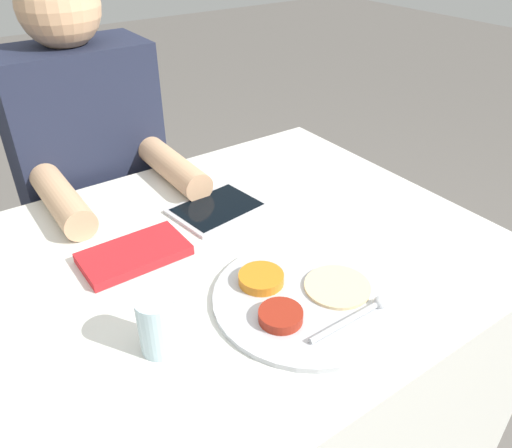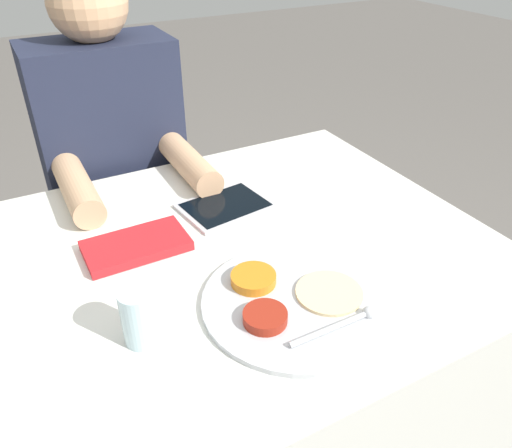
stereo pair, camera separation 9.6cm
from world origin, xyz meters
name	(u,v)px [view 1 (the left image)]	position (x,y,z in m)	size (l,w,h in m)	color
dining_table	(235,378)	(0.00, 0.00, 0.38)	(1.04, 0.84, 0.76)	silver
thali_tray	(303,297)	(0.02, -0.20, 0.77)	(0.33, 0.33, 0.03)	#B7BABF
red_notebook	(134,255)	(-0.17, 0.09, 0.77)	(0.20, 0.12, 0.02)	silver
tablet_device	(217,208)	(0.06, 0.15, 0.77)	(0.21, 0.17, 0.01)	#B7B7BC
person_diner	(101,217)	(-0.09, 0.55, 0.59)	(0.36, 0.47, 1.24)	black
drinking_glass	(158,325)	(-0.23, -0.15, 0.81)	(0.06, 0.06, 0.10)	silver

